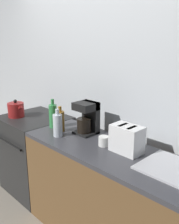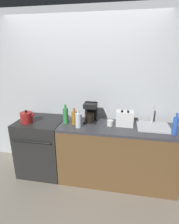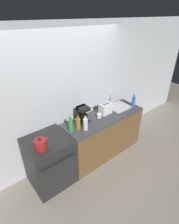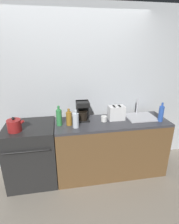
{
  "view_description": "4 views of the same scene",
  "coord_description": "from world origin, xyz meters",
  "views": [
    {
      "loc": [
        1.79,
        -1.13,
        1.78
      ],
      "look_at": [
        0.26,
        0.38,
        1.15
      ],
      "focal_mm": 40.0,
      "sensor_mm": 36.0,
      "label": 1
    },
    {
      "loc": [
        0.63,
        -2.08,
        1.93
      ],
      "look_at": [
        0.18,
        0.36,
        1.1
      ],
      "focal_mm": 28.0,
      "sensor_mm": 36.0,
      "label": 2
    },
    {
      "loc": [
        -1.48,
        -1.79,
        2.69
      ],
      "look_at": [
        0.32,
        0.39,
        1.07
      ],
      "focal_mm": 28.0,
      "sensor_mm": 36.0,
      "label": 3
    },
    {
      "loc": [
        -0.15,
        -2.06,
        1.99
      ],
      "look_at": [
        0.28,
        0.39,
        1.06
      ],
      "focal_mm": 28.0,
      "sensor_mm": 36.0,
      "label": 4
    }
  ],
  "objects": [
    {
      "name": "coffee_maker",
      "position": [
        0.18,
        0.42,
        1.08
      ],
      "size": [
        0.19,
        0.19,
        0.3
      ],
      "color": "black",
      "rests_on": "counter_block"
    },
    {
      "name": "sink_tray",
      "position": [
        1.11,
        0.36,
        0.94
      ],
      "size": [
        0.46,
        0.39,
        0.28
      ],
      "color": "#B7B7BC",
      "rests_on": "counter_block"
    },
    {
      "name": "toaster",
      "position": [
        0.7,
        0.35,
        1.03
      ],
      "size": [
        0.25,
        0.16,
        0.22
      ],
      "color": "white",
      "rests_on": "counter_block"
    },
    {
      "name": "bottle_green",
      "position": [
        -0.18,
        0.29,
        1.04
      ],
      "size": [
        0.08,
        0.08,
        0.29
      ],
      "color": "#338C47",
      "rests_on": "counter_block"
    },
    {
      "name": "kettle",
      "position": [
        -0.77,
        0.2,
        1.0
      ],
      "size": [
        0.23,
        0.18,
        0.2
      ],
      "color": "maroon",
      "rests_on": "stove"
    },
    {
      "name": "stove",
      "position": [
        -0.61,
        0.33,
        0.47
      ],
      "size": [
        0.71,
        0.7,
        0.92
      ],
      "color": "black",
      "rests_on": "ground_plane"
    },
    {
      "name": "counter_block",
      "position": [
        0.62,
        0.3,
        0.46
      ],
      "size": [
        1.73,
        0.59,
        0.92
      ],
      "color": "brown",
      "rests_on": "ground_plane"
    },
    {
      "name": "bottle_clear",
      "position": [
        0.05,
        0.17,
        1.03
      ],
      "size": [
        0.09,
        0.09,
        0.26
      ],
      "color": "silver",
      "rests_on": "counter_block"
    },
    {
      "name": "bottle_amber",
      "position": [
        -0.04,
        0.27,
        1.02
      ],
      "size": [
        0.08,
        0.08,
        0.25
      ],
      "color": "#9E6B23",
      "rests_on": "counter_block"
    },
    {
      "name": "cup_white",
      "position": [
        0.49,
        0.31,
        0.96
      ],
      "size": [
        0.09,
        0.09,
        0.08
      ],
      "color": "white",
      "rests_on": "counter_block"
    },
    {
      "name": "ground_plane",
      "position": [
        0.0,
        0.0,
        0.0
      ],
      "size": [
        12.0,
        12.0,
        0.0
      ],
      "primitive_type": "plane",
      "color": "gray"
    },
    {
      "name": "bottle_blue",
      "position": [
        1.34,
        0.17,
        1.04
      ],
      "size": [
        0.07,
        0.07,
        0.29
      ],
      "color": "#2D56B7",
      "rests_on": "counter_block"
    },
    {
      "name": "wall_back",
      "position": [
        0.0,
        0.72,
        1.3
      ],
      "size": [
        8.0,
        0.05,
        2.6
      ],
      "color": "silver",
      "rests_on": "ground_plane"
    }
  ]
}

